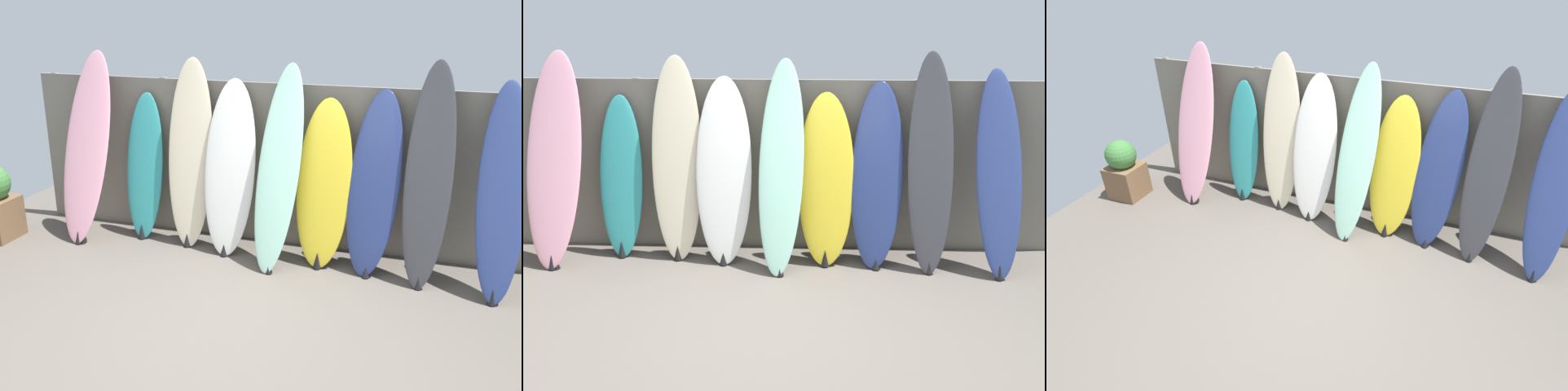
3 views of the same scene
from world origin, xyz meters
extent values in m
plane|color=#5B544C|center=(0.00, 0.00, 0.00)|extent=(7.68, 7.68, 0.00)
cube|color=gray|center=(0.00, 2.00, 0.90)|extent=(6.08, 0.04, 1.80)
cylinder|color=#6C655B|center=(-2.88, 2.04, 0.90)|extent=(0.10, 0.10, 1.80)
cylinder|color=#6C655B|center=(-1.44, 2.04, 0.90)|extent=(0.10, 0.10, 1.80)
cylinder|color=#6C655B|center=(0.00, 2.04, 0.90)|extent=(0.10, 0.10, 1.80)
cylinder|color=#6C655B|center=(1.44, 2.04, 0.90)|extent=(0.10, 0.10, 1.80)
ellipsoid|color=pink|center=(-2.19, 1.55, 1.05)|extent=(0.60, 0.80, 2.11)
cone|color=black|center=(-2.19, 1.22, 0.08)|extent=(0.08, 0.08, 0.15)
ellipsoid|color=teal|center=(-1.58, 1.74, 0.83)|extent=(0.46, 0.44, 1.65)
cone|color=black|center=(-1.58, 1.57, 0.09)|extent=(0.08, 0.08, 0.17)
ellipsoid|color=beige|center=(-0.99, 1.71, 1.03)|extent=(0.54, 0.48, 2.06)
cone|color=black|center=(-0.99, 1.52, 0.08)|extent=(0.08, 0.08, 0.15)
ellipsoid|color=white|center=(-0.51, 1.64, 0.93)|extent=(0.58, 0.56, 1.86)
cone|color=black|center=(-0.51, 1.41, 0.07)|extent=(0.08, 0.08, 0.13)
ellipsoid|color=#9ED6BC|center=(0.08, 1.50, 1.02)|extent=(0.50, 0.84, 2.04)
cone|color=black|center=(0.08, 1.16, 0.07)|extent=(0.08, 0.08, 0.13)
ellipsoid|color=yellow|center=(0.52, 1.63, 0.85)|extent=(0.57, 0.51, 1.71)
cone|color=black|center=(0.52, 1.41, 0.10)|extent=(0.08, 0.08, 0.17)
ellipsoid|color=navy|center=(1.03, 1.62, 0.91)|extent=(0.58, 0.67, 1.82)
cone|color=black|center=(1.03, 1.36, 0.06)|extent=(0.08, 0.08, 0.10)
ellipsoid|color=#38383D|center=(1.54, 1.56, 1.06)|extent=(0.46, 0.68, 2.12)
cone|color=black|center=(1.54, 1.27, 0.07)|extent=(0.08, 0.08, 0.12)
ellipsoid|color=navy|center=(2.20, 1.52, 0.98)|extent=(0.47, 0.85, 1.96)
cone|color=black|center=(2.20, 1.16, 0.08)|extent=(0.08, 0.08, 0.14)
cube|color=brown|center=(-3.20, 1.11, 0.24)|extent=(0.44, 0.44, 0.48)
sphere|color=#3C7538|center=(-3.20, 1.11, 0.66)|extent=(0.42, 0.42, 0.42)
camera|label=1|loc=(1.63, -3.93, 2.64)|focal=40.00mm
camera|label=2|loc=(0.41, -5.36, 2.85)|focal=50.00mm
camera|label=3|loc=(1.04, -2.81, 3.14)|focal=28.00mm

